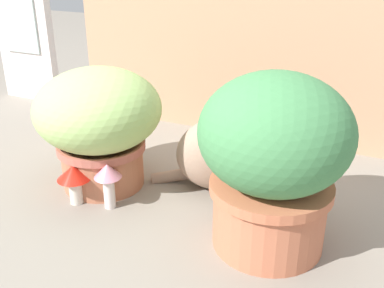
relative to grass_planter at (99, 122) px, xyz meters
The scene contains 7 objects.
ground_plane 0.27m from the grass_planter, ahead, with size 6.00×6.00×0.00m, color gray.
cardboard_backdrop 0.61m from the grass_planter, 71.82° to the left, with size 1.24×0.03×0.73m, color tan.
grass_planter is the anchor object (origin of this frame).
leafy_planter 0.54m from the grass_planter, ahead, with size 0.35×0.35×0.43m.
cat 0.38m from the grass_planter, 21.32° to the left, with size 0.39×0.27×0.32m.
mushroom_ornament_red 0.17m from the grass_planter, 93.14° to the right, with size 0.10×0.10×0.12m.
mushroom_ornament_pink 0.18m from the grass_planter, 48.93° to the right, with size 0.08×0.08×0.13m.
Camera 1 is at (0.58, -0.98, 0.67)m, focal length 42.01 mm.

